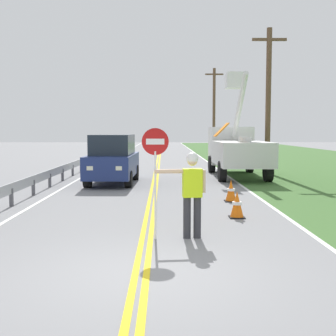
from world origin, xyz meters
TOP-DOWN VIEW (x-y plane):
  - ground_plane at (0.00, 0.00)m, footprint 160.00×160.00m
  - centerline_yellow_left at (-0.09, 20.00)m, footprint 0.11×110.00m
  - centerline_yellow_right at (0.09, 20.00)m, footprint 0.11×110.00m
  - edge_line_right at (3.60, 20.00)m, footprint 0.12×110.00m
  - edge_line_left at (-3.60, 20.00)m, footprint 0.12×110.00m
  - flagger_worker at (0.96, 2.40)m, footprint 1.08×0.28m
  - stop_sign_paddle at (0.19, 2.33)m, footprint 0.56×0.04m
  - utility_bucket_truck at (4.02, 15.44)m, footprint 2.67×6.81m
  - oncoming_suv_nearest at (-1.80, 12.27)m, footprint 2.03×4.66m
  - utility_pole_near at (5.92, 16.81)m, footprint 1.80×0.28m
  - utility_pole_mid at (5.43, 37.82)m, footprint 1.80×0.28m
  - traffic_cone_lead at (2.29, 4.60)m, footprint 0.40×0.40m
  - traffic_cone_mid at (2.54, 7.28)m, footprint 0.40×0.40m
  - guardrail_left_shoulder at (-4.20, 14.40)m, footprint 0.10×32.00m

SIDE VIEW (x-z plane):
  - ground_plane at x=0.00m, z-range 0.00..0.00m
  - centerline_yellow_left at x=-0.09m, z-range 0.00..0.01m
  - centerline_yellow_right at x=0.09m, z-range 0.00..0.01m
  - edge_line_right at x=3.60m, z-range 0.00..0.01m
  - edge_line_left at x=-3.60m, z-range 0.00..0.01m
  - traffic_cone_lead at x=2.29m, z-range -0.01..0.69m
  - traffic_cone_mid at x=2.54m, z-range -0.01..0.69m
  - guardrail_left_shoulder at x=-4.20m, z-range 0.16..0.87m
  - flagger_worker at x=0.96m, z-range 0.13..1.96m
  - oncoming_suv_nearest at x=-1.80m, z-range 0.01..2.11m
  - utility_bucket_truck at x=4.02m, z-range -1.20..4.02m
  - stop_sign_paddle at x=0.19m, z-range 0.54..2.87m
  - utility_pole_near at x=5.92m, z-range 0.18..7.79m
  - utility_pole_mid at x=5.43m, z-range 0.18..8.60m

